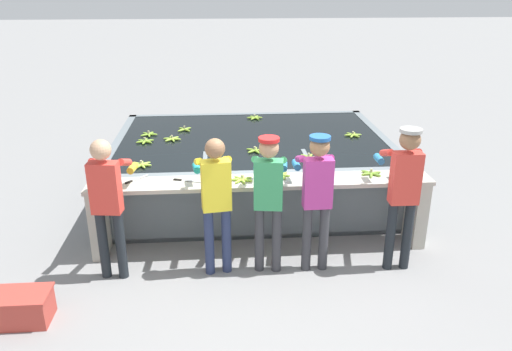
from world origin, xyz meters
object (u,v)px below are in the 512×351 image
at_px(banana_bunch_floating_4, 255,118).
at_px(banana_bunch_floating_5, 145,141).
at_px(banana_bunch_floating_3, 141,165).
at_px(banana_bunch_ledge_1, 279,175).
at_px(banana_bunch_ledge_0, 242,179).
at_px(knife_0, 183,180).
at_px(banana_bunch_floating_1, 149,134).
at_px(crate, 23,307).
at_px(banana_bunch_ledge_2, 371,173).
at_px(banana_bunch_floating_6, 255,150).
at_px(banana_bunch_floating_8, 184,129).
at_px(worker_0, 107,197).
at_px(worker_4, 404,185).
at_px(banana_bunch_floating_0, 353,135).
at_px(banana_bunch_floating_7, 172,139).
at_px(worker_2, 269,192).
at_px(worker_3, 317,190).
at_px(worker_1, 216,194).
at_px(knife_1, 133,180).
at_px(banana_bunch_floating_2, 309,157).

xyz_separation_m(banana_bunch_floating_4, banana_bunch_floating_5, (-1.74, -1.24, 0.00)).
height_order(banana_bunch_floating_3, banana_bunch_ledge_1, banana_bunch_ledge_1).
relative_size(banana_bunch_ledge_0, banana_bunch_ledge_1, 1.00).
bearing_deg(knife_0, banana_bunch_floating_1, 108.45).
height_order(banana_bunch_floating_1, crate, banana_bunch_floating_1).
bearing_deg(banana_bunch_floating_4, crate, -122.10).
height_order(banana_bunch_ledge_2, knife_0, banana_bunch_ledge_2).
relative_size(banana_bunch_floating_4, banana_bunch_floating_6, 1.01).
xyz_separation_m(banana_bunch_floating_4, crate, (-2.62, -4.18, -0.78)).
bearing_deg(banana_bunch_ledge_2, banana_bunch_floating_4, 114.16).
height_order(banana_bunch_floating_6, banana_bunch_floating_8, same).
distance_m(banana_bunch_floating_3, crate, 2.29).
height_order(worker_0, worker_4, worker_4).
distance_m(worker_0, banana_bunch_ledge_1, 2.06).
distance_m(banana_bunch_floating_8, banana_bunch_ledge_0, 2.38).
distance_m(banana_bunch_floating_0, banana_bunch_floating_7, 2.80).
height_order(banana_bunch_floating_0, banana_bunch_ledge_0, banana_bunch_ledge_0).
relative_size(banana_bunch_floating_6, knife_0, 0.81).
relative_size(banana_bunch_floating_0, banana_bunch_floating_4, 1.00).
distance_m(worker_2, banana_bunch_floating_1, 2.98).
bearing_deg(worker_3, worker_2, 178.18).
bearing_deg(banana_bunch_floating_1, crate, -105.19).
height_order(worker_3, banana_bunch_ledge_0, worker_3).
bearing_deg(banana_bunch_floating_5, worker_0, -93.27).
distance_m(banana_bunch_floating_7, banana_bunch_ledge_2, 3.08).
distance_m(worker_1, banana_bunch_ledge_2, 2.02).
bearing_deg(banana_bunch_floating_4, banana_bunch_floating_8, -151.33).
relative_size(worker_0, knife_0, 4.83).
distance_m(banana_bunch_floating_7, banana_bunch_ledge_0, 1.99).
distance_m(worker_1, knife_0, 0.67).
xyz_separation_m(worker_3, banana_bunch_floating_8, (-1.64, 2.74, -0.05)).
xyz_separation_m(banana_bunch_floating_8, knife_1, (-0.49, -2.14, -0.01)).
relative_size(knife_1, crate, 0.51).
height_order(banana_bunch_floating_0, knife_0, banana_bunch_floating_0).
xyz_separation_m(worker_0, banana_bunch_floating_2, (2.45, 1.25, -0.05)).
xyz_separation_m(banana_bunch_ledge_1, banana_bunch_ledge_2, (1.15, -0.02, 0.00)).
height_order(banana_bunch_floating_1, banana_bunch_floating_7, same).
bearing_deg(worker_2, knife_0, 151.18).
relative_size(banana_bunch_floating_7, banana_bunch_ledge_1, 1.00).
relative_size(banana_bunch_floating_4, banana_bunch_floating_7, 1.00).
bearing_deg(worker_4, worker_2, 177.42).
relative_size(banana_bunch_floating_7, banana_bunch_floating_8, 1.23).
xyz_separation_m(worker_4, banana_bunch_floating_2, (-0.85, 1.31, -0.10)).
bearing_deg(banana_bunch_floating_6, worker_2, -88.70).
bearing_deg(banana_bunch_ledge_1, worker_4, -26.51).
relative_size(banana_bunch_floating_5, banana_bunch_ledge_0, 1.00).
height_order(banana_bunch_floating_5, crate, banana_bunch_floating_5).
relative_size(worker_0, banana_bunch_ledge_0, 5.90).
height_order(worker_1, banana_bunch_ledge_2, worker_1).
bearing_deg(banana_bunch_ledge_2, banana_bunch_floating_2, 134.93).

